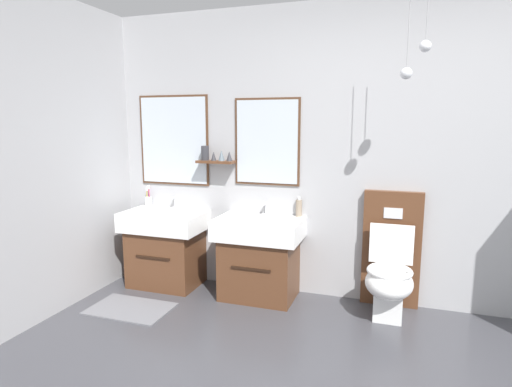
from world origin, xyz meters
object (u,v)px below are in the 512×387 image
at_px(vanity_sink_left, 166,246).
at_px(vanity_sink_right, 259,255).
at_px(folded_hand_towel, 249,220).
at_px(soap_dispenser, 299,208).
at_px(toothbrush_cup, 148,200).
at_px(toilet, 390,269).

height_order(vanity_sink_left, vanity_sink_right, same).
bearing_deg(vanity_sink_right, folded_hand_towel, -103.74).
xyz_separation_m(vanity_sink_right, soap_dispenser, (0.31, 0.19, 0.42)).
bearing_deg(folded_hand_towel, toothbrush_cup, 163.94).
xyz_separation_m(toothbrush_cup, soap_dispenser, (1.56, 0.01, 0.02)).
xyz_separation_m(vanity_sink_left, toothbrush_cup, (-0.30, 0.19, 0.40)).
relative_size(vanity_sink_right, folded_hand_towel, 3.45).
relative_size(vanity_sink_right, soap_dispenser, 4.08).
bearing_deg(vanity_sink_right, soap_dispenser, 32.15).
height_order(vanity_sink_left, folded_hand_towel, folded_hand_towel).
relative_size(toilet, soap_dispenser, 5.37).
height_order(toothbrush_cup, folded_hand_towel, toothbrush_cup).
xyz_separation_m(vanity_sink_left, toilet, (2.07, 0.02, -0.01)).
bearing_deg(toothbrush_cup, vanity_sink_right, -8.42).
relative_size(vanity_sink_left, toothbrush_cup, 3.64).
distance_m(toothbrush_cup, folded_hand_towel, 1.26).
distance_m(vanity_sink_left, soap_dispenser, 1.34).
distance_m(vanity_sink_right, toilet, 1.12).
bearing_deg(soap_dispenser, toothbrush_cup, -179.65).
bearing_deg(soap_dispenser, toilet, -11.90).
distance_m(vanity_sink_right, folded_hand_towel, 0.40).
xyz_separation_m(vanity_sink_left, vanity_sink_right, (0.95, 0.00, 0.00)).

